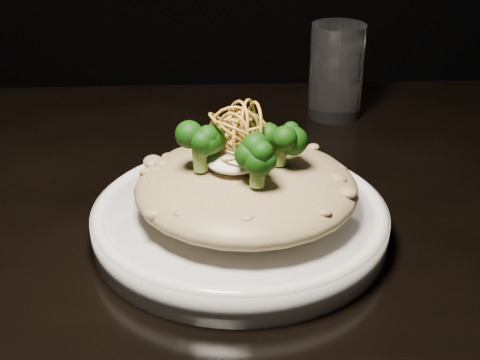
# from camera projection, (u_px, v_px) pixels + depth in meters

# --- Properties ---
(table) EXTENTS (1.10, 0.80, 0.75)m
(table) POSITION_uv_depth(u_px,v_px,m) (329.00, 301.00, 0.65)
(table) COLOR black
(table) RESTS_ON ground
(plate) EXTENTS (0.26, 0.26, 0.03)m
(plate) POSITION_uv_depth(u_px,v_px,m) (240.00, 221.00, 0.60)
(plate) COLOR silver
(plate) RESTS_ON table
(risotto) EXTENTS (0.19, 0.19, 0.04)m
(risotto) POSITION_uv_depth(u_px,v_px,m) (246.00, 187.00, 0.58)
(risotto) COLOR brown
(risotto) RESTS_ON plate
(broccoli) EXTENTS (0.11, 0.11, 0.04)m
(broccoli) POSITION_uv_depth(u_px,v_px,m) (243.00, 144.00, 0.56)
(broccoli) COLOR black
(broccoli) RESTS_ON risotto
(cheese) EXTENTS (0.05, 0.05, 0.01)m
(cheese) POSITION_uv_depth(u_px,v_px,m) (234.00, 160.00, 0.56)
(cheese) COLOR white
(cheese) RESTS_ON risotto
(shallots) EXTENTS (0.05, 0.05, 0.03)m
(shallots) POSITION_uv_depth(u_px,v_px,m) (244.00, 130.00, 0.56)
(shallots) COLOR olive
(shallots) RESTS_ON cheese
(drinking_glass) EXTENTS (0.08, 0.08, 0.12)m
(drinking_glass) POSITION_uv_depth(u_px,v_px,m) (336.00, 71.00, 0.83)
(drinking_glass) COLOR silver
(drinking_glass) RESTS_ON table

